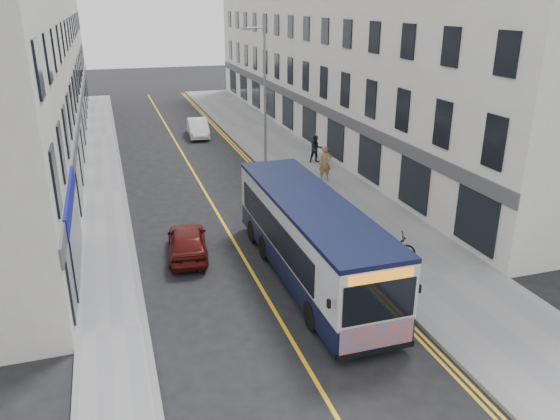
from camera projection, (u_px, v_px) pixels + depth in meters
ground at (261, 288)px, 18.75m from camera, size 140.00×140.00×0.00m
pavement_east at (309, 173)px, 31.19m from camera, size 4.50×64.00×0.12m
pavement_west at (104, 193)px, 27.99m from camera, size 2.00×64.00×0.12m
kerb_east at (271, 176)px, 30.55m from camera, size 0.18×64.00×0.13m
kerb_west at (124, 190)px, 28.27m from camera, size 0.18×64.00×0.13m
road_centre_line at (201, 184)px, 29.43m from camera, size 0.12×64.00×0.01m
road_dbl_yellow_inner at (264, 178)px, 30.44m from camera, size 0.10×64.00×0.01m
road_dbl_yellow_outer at (267, 178)px, 30.50m from camera, size 0.10×64.00×0.01m
terrace_east at (336, 43)px, 38.39m from camera, size 6.00×46.00×13.00m
terrace_west at (19, 50)px, 32.56m from camera, size 6.00×46.00×13.00m
streetlamp at (264, 93)px, 30.83m from camera, size 1.32×0.18×8.00m
city_bus at (310, 236)px, 18.86m from camera, size 2.39×10.23×2.97m
bicycle at (387, 248)px, 20.22m from camera, size 2.24×1.40×1.11m
pedestrian_near at (325, 163)px, 29.41m from camera, size 0.72×0.50×1.90m
pedestrian_far at (316, 149)px, 32.79m from camera, size 0.84×0.68×1.64m
car_white at (198, 128)px, 39.65m from camera, size 1.65×4.01×1.29m
car_maroon at (187, 241)px, 20.94m from camera, size 1.89×3.80×1.25m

